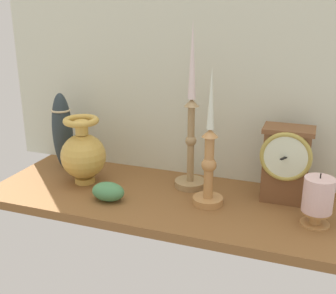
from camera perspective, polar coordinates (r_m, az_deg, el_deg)
name	(u,v)px	position (r cm, az deg, el deg)	size (l,w,h in cm)	color
ground_plane	(171,201)	(114.61, 0.46, -7.27)	(100.00, 36.00, 2.40)	brown
back_wall	(194,66)	(121.70, 3.47, 10.90)	(120.00, 2.00, 65.00)	beige
mantel_clock	(286,163)	(112.34, 15.61, -2.09)	(12.74, 10.53, 19.80)	brown
candlestick_tall_left	(191,134)	(115.09, 3.12, 1.70)	(8.68, 8.68, 45.47)	#A28356
candlestick_tall_center	(209,165)	(106.60, 5.54, -2.39)	(7.85, 7.85, 35.22)	#BB844C
brass_vase_bulbous	(83,153)	(122.22, -11.35, -0.86)	(12.84, 12.84, 19.33)	gold
pillar_candle_front	(318,199)	(103.76, 19.53, -6.62)	(6.94, 6.94, 12.90)	#B8844A
tall_ceramic_vase	(63,131)	(133.59, -14.03, 2.11)	(6.18, 6.18, 23.88)	#283338
ivy_sprig	(108,192)	(112.37, -8.07, -5.97)	(8.88, 6.22, 4.89)	#4A8653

